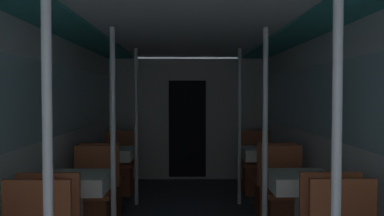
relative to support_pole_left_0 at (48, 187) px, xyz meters
The scene contains 20 objects.
wall_left 2.11m from the support_pole_left_0, 109.20° to the left, with size 0.05×8.57×2.08m.
wall_right 2.88m from the support_pole_left_0, 43.85° to the left, with size 0.05×8.57×2.08m.
ceiling_panel 2.37m from the support_pole_left_0, 70.89° to the left, with size 2.77×8.57×0.07m.
bulkhead_far 5.42m from the support_pole_left_0, 82.67° to the left, with size 2.72×0.09×2.08m.
support_pole_left_0 is the anchor object (origin of this frame).
dining_table_left_1 1.91m from the support_pole_left_0, 100.23° to the left, with size 0.57×0.57×0.76m.
chair_left_far_1 2.58m from the support_pole_left_0, 97.71° to the left, with size 0.45×0.45×0.92m.
support_pole_left_1 1.83m from the support_pole_left_0, 90.00° to the left, with size 0.05×0.05×2.08m.
dining_table_left_2 3.70m from the support_pole_left_0, 95.16° to the left, with size 0.57×0.57×0.76m.
chair_left_near_2 3.16m from the support_pole_left_0, 96.18° to the left, with size 0.45×0.45×0.92m.
chair_left_far_2 4.35m from the support_pole_left_0, 94.42° to the left, with size 0.45×0.45×0.92m.
support_pole_left_2 3.66m from the support_pole_left_0, 90.00° to the left, with size 0.05×0.05×2.08m.
support_pole_right_0 1.38m from the support_pole_left_0, ahead, with size 0.05×0.05×2.08m.
dining_table_right_1 2.54m from the support_pole_left_0, 46.93° to the left, with size 0.57×0.57×0.76m.
chair_right_far_1 3.08m from the support_pole_left_0, 54.97° to the left, with size 0.45×0.45×0.92m.
support_pole_right_1 2.29m from the support_pole_left_0, 52.97° to the left, with size 0.05×0.05×2.08m.
dining_table_right_2 4.06m from the support_pole_left_0, 64.94° to the left, with size 0.57×0.57×0.76m.
chair_right_near_2 3.58m from the support_pole_left_0, 60.70° to the left, with size 0.45×0.45×0.92m.
chair_right_far_2 4.67m from the support_pole_left_0, 68.17° to the left, with size 0.45×0.45×0.92m.
support_pole_right_2 3.91m from the support_pole_left_0, 69.33° to the left, with size 0.05×0.05×2.08m.
Camera 1 is at (-0.04, -1.14, 1.49)m, focal length 40.00 mm.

